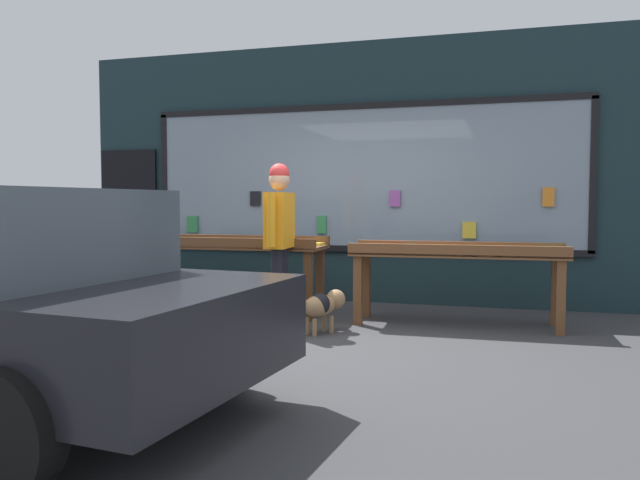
{
  "coord_description": "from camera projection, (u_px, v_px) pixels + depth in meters",
  "views": [
    {
      "loc": [
        1.8,
        -5.8,
        1.33
      ],
      "look_at": [
        -0.15,
        0.82,
        0.91
      ],
      "focal_mm": 35.0,
      "sensor_mm": 36.0,
      "label": 1
    }
  ],
  "objects": [
    {
      "name": "sandwich_board_sign",
      "position": [
        95.0,
        271.0,
        8.08
      ],
      "size": [
        0.58,
        0.84,
        0.85
      ],
      "rotation": [
        0.0,
        0.0,
        0.02
      ],
      "color": "black",
      "rests_on": "ground_plane"
    },
    {
      "name": "display_table_left",
      "position": [
        231.0,
        252.0,
        7.45
      ],
      "size": [
        2.28,
        0.74,
        0.92
      ],
      "color": "brown",
      "rests_on": "ground_plane"
    },
    {
      "name": "shopfront_facade",
      "position": [
        361.0,
        174.0,
        8.34
      ],
      "size": [
        8.06,
        0.29,
        3.44
      ],
      "color": "#192D33",
      "rests_on": "ground_plane"
    },
    {
      "name": "ground_plane",
      "position": [
        311.0,
        337.0,
        6.14
      ],
      "size": [
        40.0,
        40.0,
        0.0
      ],
      "primitive_type": "plane",
      "color": "#38383A"
    },
    {
      "name": "person_browsing",
      "position": [
        279.0,
        230.0,
        6.7
      ],
      "size": [
        0.25,
        0.68,
        1.75
      ],
      "rotation": [
        0.0,
        0.0,
        1.64
      ],
      "color": "black",
      "rests_on": "ground_plane"
    },
    {
      "name": "display_table_right",
      "position": [
        457.0,
        260.0,
        6.7
      ],
      "size": [
        2.28,
        0.7,
        0.89
      ],
      "color": "brown",
      "rests_on": "ground_plane"
    },
    {
      "name": "small_dog",
      "position": [
        322.0,
        305.0,
        6.32
      ],
      "size": [
        0.41,
        0.55,
        0.43
      ],
      "rotation": [
        0.0,
        0.0,
        1.05
      ],
      "color": "#99724C",
      "rests_on": "ground_plane"
    }
  ]
}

